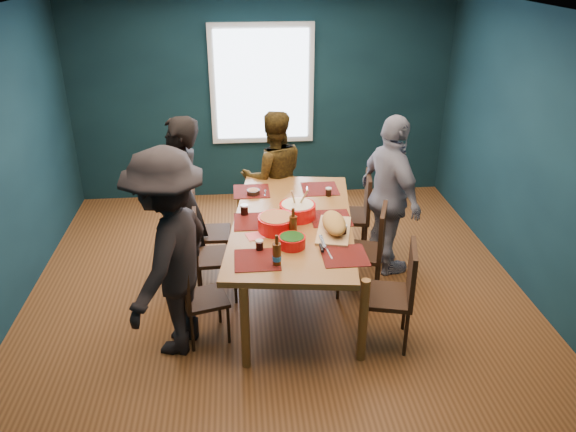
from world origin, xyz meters
name	(u,v)px	position (x,y,z in m)	size (l,w,h in m)	color
room	(274,154)	(0.00, 0.27, 1.37)	(5.01, 5.01, 2.71)	brown
dining_table	(293,228)	(0.15, -0.11, 0.76)	(1.38, 2.34, 0.84)	olive
chair_left_far	(203,226)	(-0.74, 0.49, 0.51)	(0.41, 0.41, 0.88)	black
chair_left_mid	(207,250)	(-0.68, -0.04, 0.52)	(0.42, 0.42, 0.90)	black
chair_left_near	(195,293)	(-0.76, -0.72, 0.48)	(0.46, 0.46, 0.83)	black
chair_right_far	(357,208)	(0.94, 0.67, 0.57)	(0.50, 0.50, 0.97)	black
chair_right_mid	(370,245)	(0.91, -0.14, 0.55)	(0.54, 0.54, 0.95)	black
chair_right_near	(398,288)	(0.97, -0.92, 0.56)	(0.52, 0.52, 0.96)	black
person_far_left	(183,203)	(-0.91, 0.28, 0.88)	(0.64, 0.42, 1.76)	black
person_back	(274,177)	(0.05, 1.15, 0.78)	(0.76, 0.59, 1.56)	black
person_right	(390,197)	(1.20, 0.31, 0.85)	(1.00, 0.42, 1.71)	silver
person_near_left	(169,254)	(-0.93, -0.78, 0.91)	(1.17, 0.67, 1.81)	black
bowl_salad	(276,223)	(-0.02, -0.31, 0.92)	(0.34, 0.34, 0.14)	red
bowl_dumpling	(298,210)	(0.20, -0.06, 0.92)	(0.34, 0.34, 0.32)	red
bowl_herbs	(292,241)	(0.09, -0.63, 0.90)	(0.24, 0.24, 0.10)	red
cutting_board	(334,225)	(0.49, -0.38, 0.91)	(0.41, 0.73, 0.16)	tan
small_bowl	(253,192)	(-0.20, 0.52, 0.87)	(0.13, 0.13, 0.06)	black
beer_bottle_a	(277,254)	(-0.06, -0.92, 0.94)	(0.07, 0.07, 0.27)	#46220C
beer_bottle_b	(293,226)	(0.12, -0.44, 0.95)	(0.07, 0.07, 0.27)	#46220C
cola_glass_a	(259,245)	(-0.19, -0.66, 0.89)	(0.07, 0.07, 0.09)	black
cola_glass_b	(343,230)	(0.56, -0.46, 0.90)	(0.07, 0.07, 0.10)	black
cola_glass_c	(329,191)	(0.57, 0.42, 0.89)	(0.06, 0.06, 0.09)	black
cola_glass_d	(244,209)	(-0.30, 0.04, 0.90)	(0.08, 0.08, 0.11)	black
napkin_a	(326,215)	(0.48, -0.03, 0.84)	(0.16, 0.16, 0.00)	#FF6B75
napkin_b	(255,236)	(-0.22, -0.40, 0.84)	(0.15, 0.15, 0.00)	#FF6B75
napkin_c	(344,257)	(0.50, -0.85, 0.84)	(0.13, 0.13, 0.00)	#FF6B75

